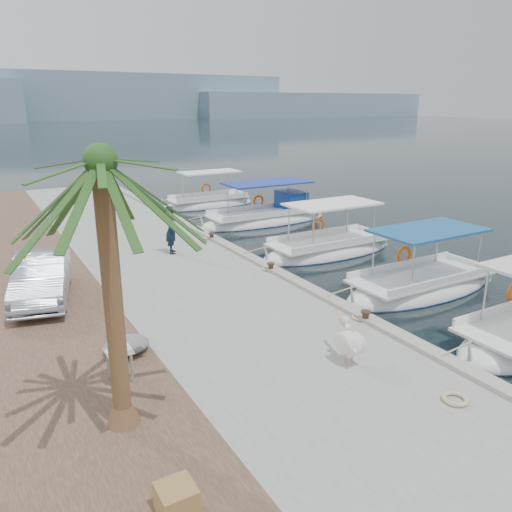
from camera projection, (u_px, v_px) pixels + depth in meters
The scene contains 18 objects.
ground at pixel (302, 296), 17.03m from camera, with size 400.00×400.00×0.00m, color black.
concrete_quay at pixel (167, 264), 19.67m from camera, with size 6.00×40.00×0.50m, color gray.
quay_curb at pixel (230, 246), 20.91m from camera, with size 0.44×40.00×0.12m, color gray.
cobblestone_strip at pixel (30, 286), 17.28m from camera, with size 4.00×40.00×0.50m, color #4F362A.
distant_hills at pixel (70, 100), 195.87m from camera, with size 330.00×60.00×18.00m.
fishing_caique_b at pixel (420, 288), 17.40m from camera, with size 6.42×2.42×2.83m.
fishing_caique_c at pixel (328, 251), 21.83m from camera, with size 6.55×2.41×2.83m.
fishing_caique_d at pixel (266, 219), 27.53m from camera, with size 7.84×2.49×2.83m.
fishing_caique_e at pixel (208, 205), 31.75m from camera, with size 6.22×1.98×2.83m.
mooring_bollards at pixel (271, 266), 17.91m from camera, with size 0.28×20.28×0.33m.
pelican at pixel (349, 342), 11.52m from camera, with size 0.72×1.30×1.02m.
fisherman at pixel (171, 230), 19.93m from camera, with size 0.70×0.46×1.93m, color black.
date_palm at pixel (101, 164), 8.05m from camera, with size 4.60×4.60×5.82m.
parked_car at pixel (42, 277), 15.26m from camera, with size 1.48×4.25×1.40m, color #ADB7C6.
wooden_crate at pixel (177, 499), 7.33m from camera, with size 0.55×0.55×0.44m, color olive.
tarp_bundle at pixel (127, 345), 12.07m from camera, with size 1.10×0.90×0.40m, color slate.
folding_table at pixel (119, 359), 10.74m from camera, with size 0.55×0.55×0.73m.
rope_coil at pixel (455, 399), 10.13m from camera, with size 0.54×0.54×0.10m, color #C6B284.
Camera 1 is at (-9.31, -12.97, 6.29)m, focal length 35.00 mm.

